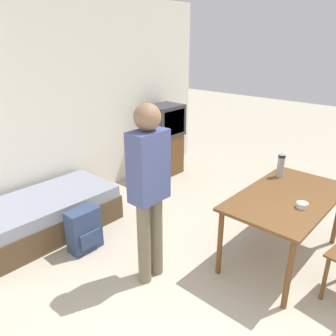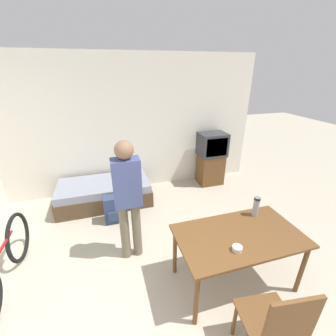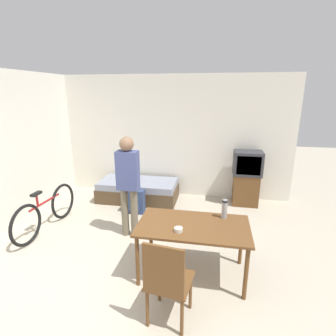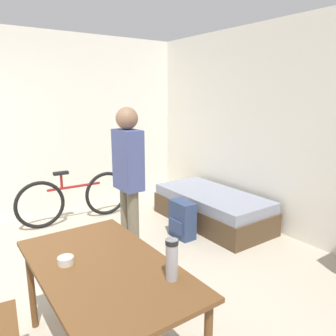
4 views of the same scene
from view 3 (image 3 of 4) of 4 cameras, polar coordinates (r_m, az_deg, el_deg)
ground_plane at (r=3.41m, az=-14.17°, el=-27.52°), size 20.00×20.00×0.00m
wall_back at (r=5.97m, az=-0.83°, el=6.82°), size 5.62×0.06×2.70m
wall_left at (r=5.38m, az=-30.37°, el=3.52°), size 0.06×4.55×2.70m
daybed at (r=5.89m, az=-6.50°, el=-4.85°), size 1.72×0.84×0.44m
tv at (r=5.74m, az=16.71°, el=-1.93°), size 0.58×0.43×1.16m
dining_table at (r=3.43m, az=5.48°, el=-13.33°), size 1.40×0.79×0.72m
wooden_chair at (r=2.80m, az=-0.30°, el=-23.14°), size 0.50×0.50×0.99m
bicycle at (r=5.05m, az=-25.00°, el=-8.54°), size 0.12×1.63×0.75m
person_standing at (r=4.22m, az=-8.67°, el=-2.62°), size 0.34×0.22×1.68m
thermos_flask at (r=3.56m, az=12.21°, el=-8.52°), size 0.08×0.08×0.26m
mate_bowl at (r=3.22m, az=2.30°, el=-13.27°), size 0.10×0.10×0.05m
backpack at (r=5.28m, az=-7.06°, el=-7.24°), size 0.35×0.22×0.48m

